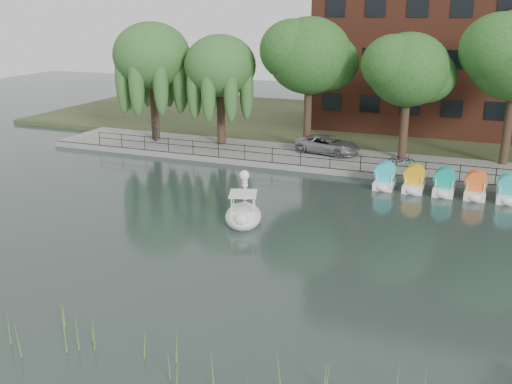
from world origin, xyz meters
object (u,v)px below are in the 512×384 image
Objects in this scene: minivan at (328,143)px; swan_boat at (243,212)px; bicycle at (402,159)px; pedestrian at (155,128)px.

swan_boat is at bearing -171.72° from minivan.
minivan is 14.04m from swan_boat.
pedestrian is at bearing 82.70° from bicycle.
swan_boat reaches higher than pedestrian.
minivan is at bearing -117.80° from pedestrian.
swan_boat is (-0.61, -14.01, -0.60)m from minivan.
bicycle is (5.44, -1.76, -0.24)m from minivan.
swan_boat reaches higher than minivan.
minivan is at bearing 67.04° from bicycle.
pedestrian is 18.39m from swan_boat.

